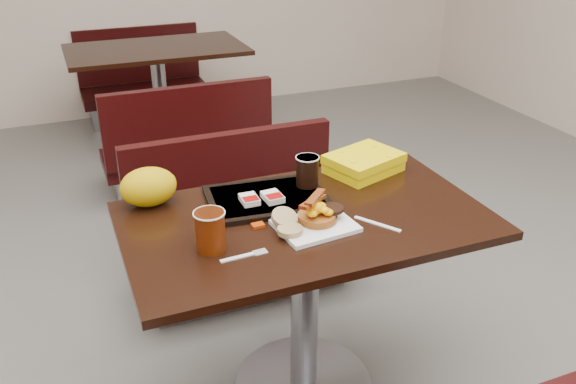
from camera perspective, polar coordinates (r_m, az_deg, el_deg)
name	(u,v)px	position (r m, az deg, el deg)	size (l,w,h in m)	color
table_near	(305,308)	(2.22, 1.56, -10.81)	(1.20, 0.70, 0.75)	black
bench_near_n	(244,223)	(2.78, -4.15, -2.90)	(1.00, 0.46, 0.72)	black
table_far	(161,100)	(4.49, -11.81, 8.44)	(1.20, 0.70, 0.75)	black
bench_far_s	(183,135)	(3.84, -9.75, 5.31)	(1.00, 0.46, 0.72)	black
bench_far_n	(144,77)	(5.15, -13.33, 10.45)	(1.00, 0.46, 0.72)	black
platter	(315,226)	(1.95, 2.57, -3.17)	(0.24, 0.19, 0.01)	white
pancake_stack	(318,217)	(1.96, 2.78, -2.33)	(0.13, 0.13, 0.03)	#985319
sausage_patty	(332,209)	(1.97, 4.15, -1.56)	(0.07, 0.07, 0.01)	black
scrambled_eggs	(317,209)	(1.93, 2.70, -1.63)	(0.08, 0.07, 0.04)	#FFC105
bacon_strips	(313,201)	(1.93, 2.34, -0.81)	(0.15, 0.07, 0.01)	#4D0F05
muffin_bottom	(290,230)	(1.89, 0.18, -3.60)	(0.08, 0.08, 0.02)	#A37E56
muffin_top	(284,218)	(1.94, -0.36, -2.41)	(0.08, 0.08, 0.02)	#A37E56
coffee_cup_near	(210,231)	(1.82, -7.29, -3.65)	(0.09, 0.09, 0.13)	maroon
fork	(237,257)	(1.80, -4.77, -6.13)	(0.15, 0.03, 0.00)	white
knife	(377,224)	(1.99, 8.36, -2.97)	(0.17, 0.01, 0.00)	white
condiment_syrup	(258,225)	(1.96, -2.84, -3.13)	(0.04, 0.03, 0.01)	#9D2D06
condiment_ketchup	(317,214)	(2.03, 2.77, -2.03)	(0.04, 0.03, 0.01)	#8C0504
tray	(267,198)	(2.11, -1.97, -0.59)	(0.41, 0.29, 0.02)	black
hashbrown_sleeve_left	(249,199)	(2.07, -3.64, -0.70)	(0.06, 0.08, 0.02)	silver
hashbrown_sleeve_right	(273,197)	(2.08, -1.46, -0.47)	(0.06, 0.08, 0.02)	silver
coffee_cup_far	(307,171)	(2.16, 1.81, 1.96)	(0.08, 0.08, 0.11)	black
clamshell	(364,163)	(2.34, 7.10, 2.72)	(0.27, 0.20, 0.07)	yellow
paper_bag	(148,187)	(2.12, -12.94, 0.48)	(0.19, 0.14, 0.13)	#D0B506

